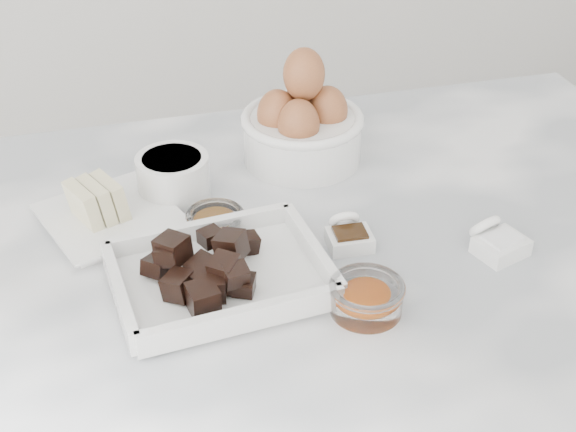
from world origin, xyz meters
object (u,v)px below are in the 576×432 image
object	(u,v)px
chocolate_dish	(220,269)
butter_plate	(107,209)
vanilla_spoon	(348,234)
zest_bowl	(366,296)
salt_spoon	(497,241)
honey_bowl	(215,223)
sugar_ramekin	(173,175)
egg_bowl	(302,124)

from	to	relation	value
chocolate_dish	butter_plate	distance (m)	0.20
vanilla_spoon	butter_plate	bearing A→B (deg)	156.84
zest_bowl	vanilla_spoon	xyz separation A→B (m)	(0.02, 0.12, -0.01)
butter_plate	vanilla_spoon	size ratio (longest dim) A/B	2.99
vanilla_spoon	salt_spoon	world-z (taller)	salt_spoon
honey_bowl	zest_bowl	distance (m)	0.23
sugar_ramekin	chocolate_dish	bearing A→B (deg)	-83.71
butter_plate	vanilla_spoon	xyz separation A→B (m)	(0.28, -0.12, -0.01)
egg_bowl	zest_bowl	xyz separation A→B (m)	(-0.02, -0.34, -0.03)
chocolate_dish	vanilla_spoon	size ratio (longest dim) A/B	3.84
egg_bowl	vanilla_spoon	distance (m)	0.22
zest_bowl	vanilla_spoon	world-z (taller)	vanilla_spoon
zest_bowl	chocolate_dish	bearing A→B (deg)	150.98
honey_bowl	chocolate_dish	bearing A→B (deg)	-97.67
chocolate_dish	vanilla_spoon	distance (m)	0.17
sugar_ramekin	zest_bowl	xyz separation A→B (m)	(0.17, -0.29, -0.01)
sugar_ramekin	salt_spoon	world-z (taller)	sugar_ramekin
chocolate_dish	sugar_ramekin	size ratio (longest dim) A/B	2.65
sugar_ramekin	salt_spoon	size ratio (longest dim) A/B	1.17
zest_bowl	egg_bowl	bearing A→B (deg)	86.22
honey_bowl	zest_bowl	bearing A→B (deg)	-54.56
chocolate_dish	honey_bowl	size ratio (longest dim) A/B	3.49
honey_bowl	vanilla_spoon	xyz separation A→B (m)	(0.15, -0.06, -0.00)
honey_bowl	egg_bowl	bearing A→B (deg)	45.04
sugar_ramekin	honey_bowl	size ratio (longest dim) A/B	1.32
chocolate_dish	salt_spoon	world-z (taller)	chocolate_dish
salt_spoon	sugar_ramekin	bearing A→B (deg)	147.82
egg_bowl	zest_bowl	bearing A→B (deg)	-93.78
egg_bowl	honey_bowl	bearing A→B (deg)	-134.96
zest_bowl	salt_spoon	world-z (taller)	salt_spoon
sugar_ramekin	vanilla_spoon	world-z (taller)	sugar_ramekin
butter_plate	salt_spoon	world-z (taller)	butter_plate
sugar_ramekin	vanilla_spoon	xyz separation A→B (m)	(0.19, -0.16, -0.02)
sugar_ramekin	honey_bowl	distance (m)	0.11
butter_plate	egg_bowl	distance (m)	0.30
zest_bowl	vanilla_spoon	bearing A→B (deg)	80.61
honey_bowl	salt_spoon	xyz separation A→B (m)	(0.32, -0.12, -0.00)
butter_plate	sugar_ramekin	distance (m)	0.10
honey_bowl	salt_spoon	world-z (taller)	salt_spoon
chocolate_dish	egg_bowl	world-z (taller)	egg_bowl
sugar_ramekin	honey_bowl	world-z (taller)	sugar_ramekin
chocolate_dish	salt_spoon	distance (m)	0.33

